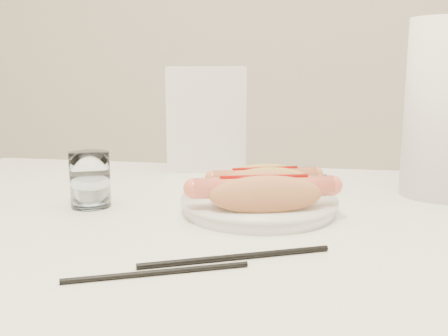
% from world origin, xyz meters
% --- Properties ---
extents(table, '(1.20, 0.80, 0.75)m').
position_xyz_m(table, '(0.00, 0.00, 0.69)').
color(table, white).
rests_on(table, ground).
extents(plate, '(0.27, 0.27, 0.02)m').
position_xyz_m(plate, '(0.05, 0.04, 0.76)').
color(plate, white).
rests_on(plate, table).
extents(hotdog_left, '(0.16, 0.11, 0.05)m').
position_xyz_m(hotdog_left, '(0.05, 0.08, 0.79)').
color(hotdog_left, tan).
rests_on(hotdog_left, plate).
extents(hotdog_right, '(0.20, 0.11, 0.05)m').
position_xyz_m(hotdog_right, '(0.06, -0.01, 0.79)').
color(hotdog_right, '#CE8150').
rests_on(hotdog_right, plate).
extents(water_glass, '(0.06, 0.06, 0.09)m').
position_xyz_m(water_glass, '(-0.22, 0.03, 0.79)').
color(water_glass, white).
rests_on(water_glass, table).
extents(chopstick_near, '(0.18, 0.09, 0.01)m').
position_xyz_m(chopstick_near, '(-0.03, -0.22, 0.75)').
color(chopstick_near, black).
rests_on(chopstick_near, table).
extents(chopstick_far, '(0.21, 0.10, 0.01)m').
position_xyz_m(chopstick_far, '(0.04, -0.16, 0.75)').
color(chopstick_far, black).
rests_on(chopstick_far, table).
extents(napkin_box, '(0.18, 0.12, 0.21)m').
position_xyz_m(napkin_box, '(-0.10, 0.35, 0.86)').
color(napkin_box, silver).
rests_on(napkin_box, table).
extents(navy_napkin, '(0.16, 0.16, 0.01)m').
position_xyz_m(navy_napkin, '(0.07, 0.24, 0.75)').
color(navy_napkin, '#12143A').
rests_on(navy_napkin, table).
extents(paper_towel_roll, '(0.14, 0.14, 0.29)m').
position_xyz_m(paper_towel_roll, '(0.34, 0.20, 0.90)').
color(paper_towel_roll, white).
rests_on(paper_towel_roll, table).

